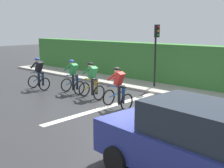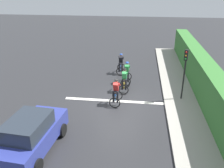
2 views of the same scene
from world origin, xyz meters
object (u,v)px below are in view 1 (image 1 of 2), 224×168
at_px(cyclist_mid, 92,81).
at_px(cyclist_second, 73,77).
at_px(cyclist_fourth, 118,89).
at_px(cyclist_lead, 39,74).
at_px(car_navy, 191,144).
at_px(traffic_light_near_crossing, 156,47).

bearing_deg(cyclist_mid, cyclist_second, 87.36).
bearing_deg(cyclist_fourth, cyclist_mid, 79.26).
xyz_separation_m(cyclist_lead, car_navy, (-3.01, -10.22, 0.08)).
distance_m(cyclist_second, traffic_light_near_crossing, 4.56).
height_order(cyclist_mid, cyclist_fourth, same).
bearing_deg(traffic_light_near_crossing, cyclist_mid, 166.13).
xyz_separation_m(cyclist_lead, cyclist_fourth, (0.19, -5.39, 0.00)).
xyz_separation_m(cyclist_second, car_navy, (-3.63, -8.20, 0.08)).
bearing_deg(cyclist_fourth, car_navy, -123.48).
distance_m(car_navy, traffic_light_near_crossing, 9.42).
distance_m(cyclist_second, cyclist_fourth, 3.39).
bearing_deg(cyclist_second, traffic_light_near_crossing, -32.87).
relative_size(cyclist_mid, traffic_light_near_crossing, 0.50).
height_order(cyclist_lead, cyclist_second, same).
bearing_deg(cyclist_second, cyclist_mid, -92.64).
bearing_deg(traffic_light_near_crossing, car_navy, -141.15).
bearing_deg(cyclist_second, car_navy, -113.87).
distance_m(cyclist_mid, cyclist_fourth, 1.97).
bearing_deg(car_navy, cyclist_second, 66.13).
distance_m(cyclist_lead, cyclist_second, 2.12).
relative_size(cyclist_lead, cyclist_second, 1.00).
distance_m(cyclist_fourth, car_navy, 5.79).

